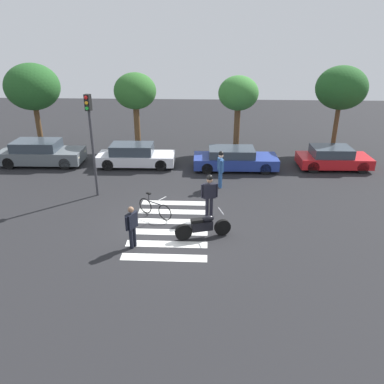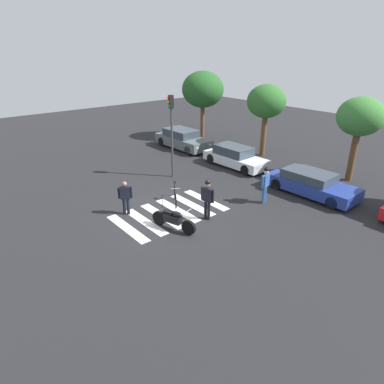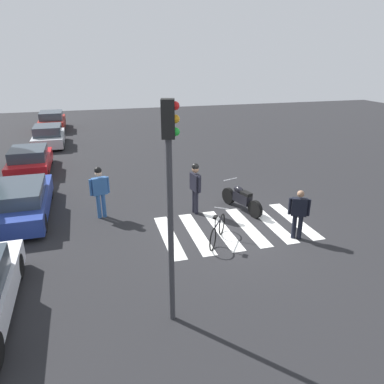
% 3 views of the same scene
% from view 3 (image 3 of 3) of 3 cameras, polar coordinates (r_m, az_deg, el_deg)
% --- Properties ---
extents(ground_plane, '(60.00, 60.00, 0.00)m').
position_cam_3_polar(ground_plane, '(12.23, 6.76, -5.67)').
color(ground_plane, '#232326').
extents(police_motorcycle, '(2.11, 0.88, 1.04)m').
position_cam_3_polar(police_motorcycle, '(13.44, 7.82, -1.07)').
color(police_motorcycle, black).
rests_on(police_motorcycle, ground_plane).
extents(leaning_bicycle, '(1.50, 1.03, 1.01)m').
position_cam_3_polar(leaning_bicycle, '(11.17, 4.05, -6.08)').
color(leaning_bicycle, black).
rests_on(leaning_bicycle, ground_plane).
extents(officer_on_foot, '(0.69, 0.29, 1.90)m').
position_cam_3_polar(officer_on_foot, '(12.85, 0.52, 1.23)').
color(officer_on_foot, black).
rests_on(officer_on_foot, ground_plane).
extents(officer_by_motorcycle, '(0.39, 0.59, 1.61)m').
position_cam_3_polar(officer_by_motorcycle, '(11.59, 16.51, -3.03)').
color(officer_by_motorcycle, black).
rests_on(officer_by_motorcycle, ground_plane).
extents(pedestrian_bystander, '(0.31, 0.68, 1.88)m').
position_cam_3_polar(pedestrian_bystander, '(12.91, -14.39, 0.57)').
color(pedestrian_bystander, '#2D5999').
rests_on(pedestrian_bystander, ground_plane).
extents(crosswalk_stripes, '(3.00, 4.95, 0.01)m').
position_cam_3_polar(crosswalk_stripes, '(12.23, 6.76, -5.65)').
color(crosswalk_stripes, silver).
rests_on(crosswalk_stripes, ground_plane).
extents(car_blue_hatchback, '(4.67, 1.90, 1.22)m').
position_cam_3_polar(car_blue_hatchback, '(14.13, -25.39, -1.28)').
color(car_blue_hatchback, black).
rests_on(car_blue_hatchback, ground_plane).
extents(car_red_convertible, '(3.98, 1.90, 1.24)m').
position_cam_3_polar(car_red_convertible, '(19.43, -24.23, 4.59)').
color(car_red_convertible, black).
rests_on(car_red_convertible, ground_plane).
extents(car_silver_sedan, '(3.95, 1.87, 1.32)m').
position_cam_3_polar(car_silver_sedan, '(24.79, -21.71, 8.20)').
color(car_silver_sedan, black).
rests_on(car_silver_sedan, ground_plane).
extents(car_maroon_wagon, '(4.30, 1.90, 1.42)m').
position_cam_3_polar(car_maroon_wagon, '(30.18, -21.23, 10.40)').
color(car_maroon_wagon, black).
rests_on(car_maroon_wagon, ground_plane).
extents(traffic_light_pole, '(0.29, 0.35, 4.72)m').
position_cam_3_polar(traffic_light_pole, '(6.85, -3.45, 1.21)').
color(traffic_light_pole, '#38383D').
rests_on(traffic_light_pole, ground_plane).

